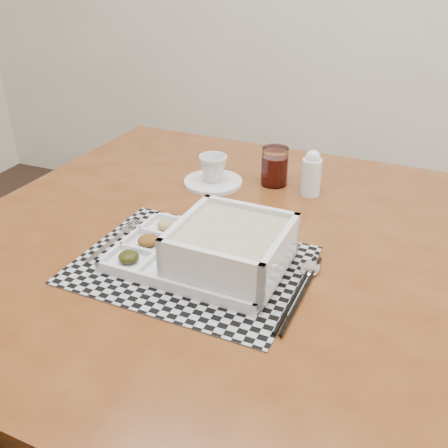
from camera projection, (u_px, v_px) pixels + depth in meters
The scene contains 10 objects.
dining_table at pixel (219, 268), 1.10m from camera, with size 1.16×1.16×0.84m.
placemat at pixel (191, 265), 0.96m from camera, with size 0.43×0.33×0.00m, color #9C9CA3.
serving_tray at pixel (223, 251), 0.92m from camera, with size 0.34×0.23×0.10m.
fork at pixel (115, 239), 1.03m from camera, with size 0.02×0.19×0.00m.
spoon at pixel (308, 272), 0.93m from camera, with size 0.04×0.18×0.01m.
chopsticks at pixel (300, 292), 0.87m from camera, with size 0.03×0.24×0.01m.
saucer at pixel (213, 182), 1.28m from camera, with size 0.15×0.15×0.01m, color silver.
cup at pixel (213, 168), 1.26m from camera, with size 0.07×0.07×0.07m, color silver.
juice_glass at pixel (275, 168), 1.26m from camera, with size 0.07×0.07×0.10m.
creamer_bottle at pixel (311, 174), 1.21m from camera, with size 0.05×0.05×0.11m.
Camera 1 is at (0.13, -0.06, 1.37)m, focal length 40.00 mm.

